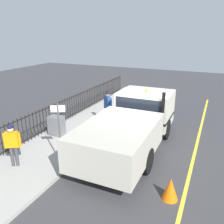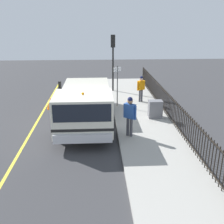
# 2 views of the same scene
# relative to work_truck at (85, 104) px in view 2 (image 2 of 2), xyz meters

# --- Properties ---
(ground_plane) EXTENTS (46.13, 46.13, 0.00)m
(ground_plane) POSITION_rel_work_truck_xyz_m (0.09, -0.01, -1.20)
(ground_plane) COLOR #38383A
(ground_plane) RESTS_ON ground
(sidewalk_slab) EXTENTS (2.97, 20.97, 0.14)m
(sidewalk_slab) POSITION_rel_work_truck_xyz_m (3.00, -0.01, -1.13)
(sidewalk_slab) COLOR #A3A099
(sidewalk_slab) RESTS_ON ground
(lane_marking) EXTENTS (0.12, 18.87, 0.01)m
(lane_marking) POSITION_rel_work_truck_xyz_m (-2.59, -0.01, -1.20)
(lane_marking) COLOR yellow
(lane_marking) RESTS_ON ground
(work_truck) EXTENTS (2.55, 6.65, 2.45)m
(work_truck) POSITION_rel_work_truck_xyz_m (0.00, 0.00, 0.00)
(work_truck) COLOR silver
(work_truck) RESTS_ON ground
(worker_standing) EXTENTS (0.54, 0.51, 1.82)m
(worker_standing) POSITION_rel_work_truck_xyz_m (2.02, -1.56, 0.05)
(worker_standing) COLOR #264C99
(worker_standing) RESTS_ON sidewalk_slab
(pedestrian_distant) EXTENTS (0.54, 0.41, 1.64)m
(pedestrian_distant) POSITION_rel_work_truck_xyz_m (3.36, 3.61, -0.06)
(pedestrian_distant) COLOR orange
(pedestrian_distant) RESTS_ON sidewalk_slab
(iron_fence) EXTENTS (0.04, 17.86, 1.29)m
(iron_fence) POSITION_rel_work_truck_xyz_m (4.37, -0.01, -0.41)
(iron_fence) COLOR black
(iron_fence) RESTS_ON sidewalk_slab
(traffic_light_near) EXTENTS (0.32, 0.25, 3.96)m
(traffic_light_near) POSITION_rel_work_truck_xyz_m (1.76, 6.46, 1.75)
(traffic_light_near) COLOR black
(traffic_light_near) RESTS_ON sidewalk_slab
(utility_cabinet) EXTENTS (0.71, 0.49, 0.94)m
(utility_cabinet) POSITION_rel_work_truck_xyz_m (3.66, 0.71, -0.59)
(utility_cabinet) COLOR slate
(utility_cabinet) RESTS_ON sidewalk_slab
(traffic_cone) EXTENTS (0.49, 0.49, 0.71)m
(traffic_cone) POSITION_rel_work_truck_xyz_m (-2.20, 2.91, -0.85)
(traffic_cone) COLOR orange
(traffic_cone) RESTS_ON ground
(street_sign) EXTENTS (0.46, 0.26, 2.41)m
(street_sign) POSITION_rel_work_truck_xyz_m (1.81, 2.86, 0.44)
(street_sign) COLOR #4C4C4C
(street_sign) RESTS_ON sidewalk_slab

